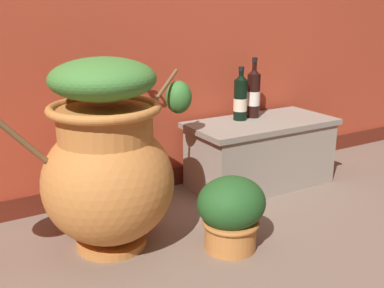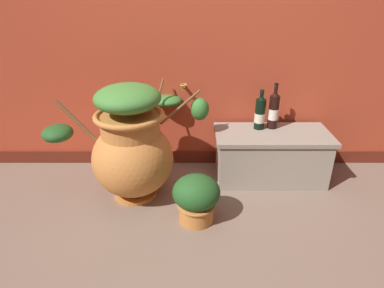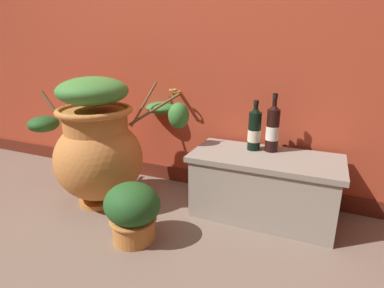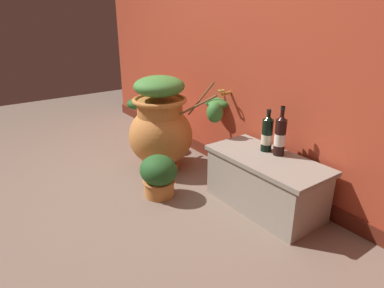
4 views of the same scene
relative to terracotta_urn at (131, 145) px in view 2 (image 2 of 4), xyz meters
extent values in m
plane|color=#7A6656|center=(0.44, -0.64, -0.38)|extent=(7.00, 7.00, 0.00)
cube|color=maroon|center=(0.44, 0.46, -0.33)|extent=(4.40, 0.02, 0.11)
cylinder|color=#B28433|center=(0.34, 0.41, 0.28)|extent=(0.02, 0.10, 0.02)
torus|color=#B28433|center=(0.34, 0.36, 0.31)|extent=(0.06, 0.06, 0.01)
cylinder|color=#CC7F3D|center=(0.00, -0.01, -0.37)|extent=(0.29, 0.29, 0.03)
ellipsoid|color=#CC7F3D|center=(0.00, -0.01, -0.10)|extent=(0.54, 0.54, 0.51)
cylinder|color=#CC7F3D|center=(0.00, -0.01, 0.15)|extent=(0.38, 0.38, 0.13)
torus|color=#CC7F3D|center=(0.00, -0.01, 0.21)|extent=(0.45, 0.45, 0.04)
cylinder|color=brown|center=(-0.35, 0.02, 0.16)|extent=(0.25, 0.05, 0.28)
ellipsoid|color=#235623|center=(-0.49, 0.04, 0.07)|extent=(0.20, 0.21, 0.11)
cylinder|color=brown|center=(0.15, 0.30, 0.21)|extent=(0.10, 0.22, 0.28)
ellipsoid|color=#387A33|center=(0.21, 0.43, 0.17)|extent=(0.23, 0.20, 0.08)
cylinder|color=brown|center=(0.32, 0.14, 0.22)|extent=(0.27, 0.17, 0.20)
ellipsoid|color=#387A33|center=(0.45, 0.20, 0.18)|extent=(0.13, 0.12, 0.16)
ellipsoid|color=#428438|center=(0.00, -0.01, 0.33)|extent=(0.41, 0.41, 0.17)
cube|color=#9E9384|center=(0.98, 0.22, -0.19)|extent=(0.78, 0.38, 0.37)
cube|color=gray|center=(0.98, 0.22, -0.02)|extent=(0.83, 0.40, 0.03)
cylinder|color=black|center=(0.99, 0.32, 0.12)|extent=(0.07, 0.07, 0.25)
cone|color=black|center=(0.99, 0.32, 0.25)|extent=(0.07, 0.07, 0.04)
cylinder|color=black|center=(0.99, 0.32, 0.28)|extent=(0.03, 0.03, 0.09)
cylinder|color=black|center=(0.99, 0.32, 0.32)|extent=(0.03, 0.03, 0.02)
cylinder|color=white|center=(0.99, 0.32, 0.10)|extent=(0.08, 0.08, 0.08)
cylinder|color=black|center=(0.89, 0.30, 0.10)|extent=(0.07, 0.07, 0.22)
cone|color=black|center=(0.89, 0.30, 0.23)|extent=(0.07, 0.07, 0.04)
cylinder|color=black|center=(0.89, 0.30, 0.25)|extent=(0.03, 0.03, 0.07)
cylinder|color=black|center=(0.89, 0.30, 0.27)|extent=(0.03, 0.03, 0.02)
cylinder|color=beige|center=(0.89, 0.30, 0.08)|extent=(0.08, 0.08, 0.07)
cylinder|color=#CC7F3D|center=(0.42, -0.29, -0.32)|extent=(0.22, 0.22, 0.13)
torus|color=#BB7538|center=(0.42, -0.29, -0.26)|extent=(0.24, 0.24, 0.02)
ellipsoid|color=#235623|center=(0.42, -0.29, -0.18)|extent=(0.29, 0.27, 0.22)
camera|label=1|loc=(-0.57, -1.66, 0.59)|focal=42.09mm
camera|label=2|loc=(0.40, -1.94, 0.95)|focal=30.61mm
camera|label=3|loc=(1.25, -1.44, 0.59)|focal=29.00mm
camera|label=4|loc=(2.37, -1.40, 0.90)|focal=32.04mm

